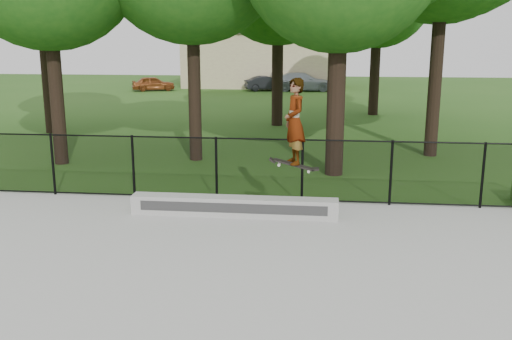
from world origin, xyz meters
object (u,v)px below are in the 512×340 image
object	(u,v)px
car_a	(153,83)
car_c	(303,82)
car_b	(267,83)
grind_ledge	(234,206)
skater_airborne	(295,123)

from	to	relation	value
car_a	car_c	bearing A→B (deg)	-107.08
car_a	car_b	bearing A→B (deg)	-106.36
car_a	car_b	world-z (taller)	car_b
grind_ledge	skater_airborne	bearing A→B (deg)	-10.86
car_a	car_b	size ratio (longest dim) A/B	1.04
car_c	skater_airborne	bearing A→B (deg)	176.97
car_a	grind_ledge	bearing A→B (deg)	176.83
grind_ledge	car_a	xyz separation A→B (m)	(-10.17, 28.58, 0.25)
skater_airborne	car_b	bearing A→B (deg)	96.39
car_c	grind_ledge	bearing A→B (deg)	174.50
car_a	car_c	world-z (taller)	car_c
car_b	car_a	bearing A→B (deg)	78.01
car_b	grind_ledge	bearing A→B (deg)	165.60
car_c	skater_airborne	xyz separation A→B (m)	(0.78, -29.88, 1.48)
car_a	skater_airborne	size ratio (longest dim) A/B	1.58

